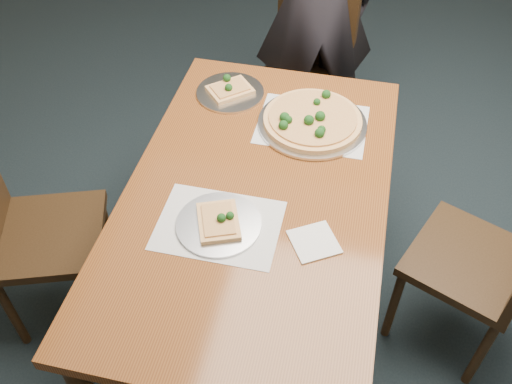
% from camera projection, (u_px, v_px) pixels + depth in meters
% --- Properties ---
extents(ground, '(8.00, 8.00, 0.00)m').
position_uv_depth(ground, '(355.00, 270.00, 2.66)').
color(ground, black).
rests_on(ground, ground).
extents(dining_table, '(0.90, 1.50, 0.75)m').
position_uv_depth(dining_table, '(256.00, 210.00, 2.04)').
color(dining_table, '#613013').
rests_on(dining_table, ground).
extents(chair_far, '(0.51, 0.51, 0.91)m').
position_uv_depth(chair_far, '(306.00, 65.00, 2.92)').
color(chair_far, black).
rests_on(chair_far, ground).
extents(chair_left, '(0.54, 0.54, 0.91)m').
position_uv_depth(chair_left, '(23.00, 227.00, 2.17)').
color(chair_left, black).
rests_on(chair_left, ground).
extents(chair_right, '(0.55, 0.55, 0.91)m').
position_uv_depth(chair_right, '(495.00, 261.00, 2.06)').
color(chair_right, black).
rests_on(chair_right, ground).
extents(diner, '(0.71, 0.58, 1.68)m').
position_uv_depth(diner, '(317.00, 0.00, 2.73)').
color(diner, black).
rests_on(diner, ground).
extents(placemat_main, '(0.42, 0.32, 0.00)m').
position_uv_depth(placemat_main, '(312.00, 125.00, 2.22)').
color(placemat_main, white).
rests_on(placemat_main, dining_table).
extents(placemat_near, '(0.40, 0.30, 0.00)m').
position_uv_depth(placemat_near, '(219.00, 225.00, 1.86)').
color(placemat_near, white).
rests_on(placemat_near, dining_table).
extents(pizza_pan, '(0.42, 0.42, 0.07)m').
position_uv_depth(pizza_pan, '(312.00, 120.00, 2.20)').
color(pizza_pan, silver).
rests_on(pizza_pan, dining_table).
extents(slice_plate_near, '(0.28, 0.28, 0.06)m').
position_uv_depth(slice_plate_near, '(219.00, 223.00, 1.85)').
color(slice_plate_near, silver).
rests_on(slice_plate_near, dining_table).
extents(slice_plate_far, '(0.28, 0.28, 0.06)m').
position_uv_depth(slice_plate_far, '(230.00, 91.00, 2.35)').
color(slice_plate_far, silver).
rests_on(slice_plate_far, dining_table).
extents(napkin, '(0.19, 0.19, 0.01)m').
position_uv_depth(napkin, '(314.00, 242.00, 1.81)').
color(napkin, white).
rests_on(napkin, dining_table).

